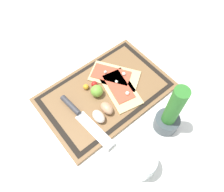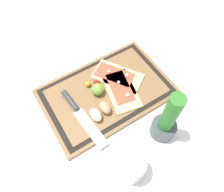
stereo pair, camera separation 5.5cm
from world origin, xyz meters
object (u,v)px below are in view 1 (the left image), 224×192
object	(u,v)px
egg_pink	(99,116)
lime	(97,91)
cherry_tomato_yellow	(86,87)
pizza_slice_far	(120,89)
knife	(78,112)
cherry_tomato_red	(94,84)
egg_brown	(107,108)
pizza_slice_near	(114,76)
herb_pot	(170,116)
sauce_jar	(141,164)

from	to	relation	value
egg_pink	lime	xyz separation A→B (m)	(-0.06, -0.09, 0.01)
cherry_tomato_yellow	lime	bearing A→B (deg)	108.94
lime	pizza_slice_far	bearing A→B (deg)	154.27
knife	lime	world-z (taller)	lime
cherry_tomato_red	egg_brown	bearing A→B (deg)	75.09
pizza_slice_near	cherry_tomato_red	bearing A→B (deg)	-8.45
pizza_slice_near	egg_pink	bearing A→B (deg)	34.15
egg_brown	egg_pink	bearing A→B (deg)	9.28
pizza_slice_near	herb_pot	size ratio (longest dim) A/B	0.93
egg_pink	egg_brown	bearing A→B (deg)	-170.72
cherry_tomato_red	sauce_jar	bearing A→B (deg)	77.83
egg_brown	egg_pink	size ratio (longest dim) A/B	1.00
sauce_jar	cherry_tomato_red	bearing A→B (deg)	-102.17
lime	cherry_tomato_red	bearing A→B (deg)	-112.55
pizza_slice_near	cherry_tomato_yellow	distance (m)	0.13
pizza_slice_far	herb_pot	distance (m)	0.24
pizza_slice_near	cherry_tomato_yellow	bearing A→B (deg)	-11.40
knife	egg_pink	bearing A→B (deg)	125.43
knife	pizza_slice_near	bearing A→B (deg)	-168.00
cherry_tomato_red	pizza_slice_near	bearing A→B (deg)	171.55
knife	herb_pot	world-z (taller)	herb_pot
lime	cherry_tomato_yellow	distance (m)	0.06
pizza_slice_far	cherry_tomato_red	size ratio (longest dim) A/B	8.35
egg_pink	sauce_jar	bearing A→B (deg)	90.05
sauce_jar	egg_brown	bearing A→B (deg)	-100.73
cherry_tomato_yellow	knife	bearing A→B (deg)	38.01
pizza_slice_near	egg_pink	distance (m)	0.21
pizza_slice_near	egg_brown	world-z (taller)	egg_brown
pizza_slice_far	knife	distance (m)	0.20
pizza_slice_far	egg_pink	world-z (taller)	egg_pink
cherry_tomato_red	herb_pot	bearing A→B (deg)	108.63
egg_brown	lime	xyz separation A→B (m)	(-0.02, -0.08, 0.01)
pizza_slice_near	cherry_tomato_yellow	size ratio (longest dim) A/B	9.99
pizza_slice_near	herb_pot	xyz separation A→B (m)	(-0.01, 0.29, 0.06)
egg_brown	knife	bearing A→B (deg)	-33.25
pizza_slice_far	lime	size ratio (longest dim) A/B	4.32
egg_brown	cherry_tomato_yellow	size ratio (longest dim) A/B	2.54
egg_brown	sauce_jar	xyz separation A→B (m)	(0.04, 0.24, 0.01)
lime	herb_pot	size ratio (longest dim) A/B	0.20
egg_brown	egg_pink	xyz separation A→B (m)	(0.04, 0.01, 0.00)
sauce_jar	lime	bearing A→B (deg)	-100.81
knife	egg_brown	size ratio (longest dim) A/B	4.76
knife	sauce_jar	bearing A→B (deg)	99.39
egg_pink	pizza_slice_far	bearing A→B (deg)	-161.62
egg_pink	sauce_jar	world-z (taller)	sauce_jar
knife	cherry_tomato_red	bearing A→B (deg)	-154.45
pizza_slice_far	lime	xyz separation A→B (m)	(0.09, -0.04, 0.02)
pizza_slice_far	lime	bearing A→B (deg)	-25.73
pizza_slice_far	cherry_tomato_yellow	xyz separation A→B (m)	(0.10, -0.09, 0.01)
lime	sauce_jar	bearing A→B (deg)	79.19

